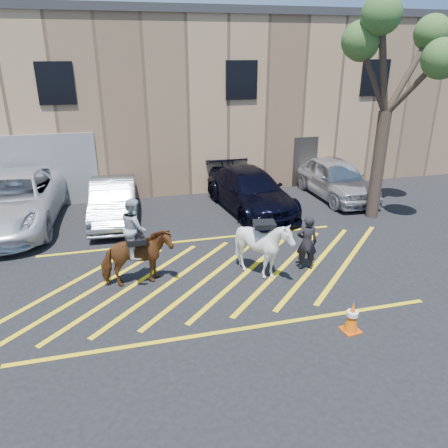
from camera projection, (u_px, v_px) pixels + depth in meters
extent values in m
plane|color=black|center=(208.00, 272.00, 12.11)|extent=(90.00, 90.00, 0.00)
imported|color=silver|center=(13.00, 200.00, 15.06)|extent=(3.49, 6.70, 1.80)
imported|color=gray|center=(114.00, 201.00, 15.53)|extent=(1.79, 4.52, 1.46)
imported|color=black|center=(250.00, 191.00, 16.56)|extent=(2.74, 5.45, 1.52)
imported|color=silver|center=(335.00, 178.00, 18.00)|extent=(2.01, 4.74, 1.60)
imported|color=black|center=(307.00, 243.00, 12.01)|extent=(0.65, 0.50, 1.58)
cube|color=tan|center=(154.00, 98.00, 21.59)|extent=(32.00, 10.00, 7.00)
cube|color=#2D2D30|center=(149.00, 17.00, 20.23)|extent=(32.20, 10.20, 0.30)
cube|color=black|center=(56.00, 83.00, 15.72)|extent=(1.30, 0.08, 1.50)
cube|color=black|center=(242.00, 80.00, 17.35)|extent=(1.30, 0.08, 1.50)
cube|color=black|center=(375.00, 78.00, 18.75)|extent=(1.30, 0.08, 1.50)
cube|color=#38332D|center=(305.00, 162.00, 19.36)|extent=(1.10, 0.08, 2.20)
cube|color=yellow|center=(46.00, 297.00, 10.86)|extent=(4.20, 4.20, 0.01)
cube|color=yellow|center=(90.00, 292.00, 11.11)|extent=(4.20, 4.20, 0.01)
cube|color=yellow|center=(131.00, 286.00, 11.35)|extent=(4.20, 4.20, 0.01)
cube|color=yellow|center=(172.00, 281.00, 11.60)|extent=(4.20, 4.20, 0.01)
cube|color=yellow|center=(210.00, 277.00, 11.84)|extent=(4.20, 4.20, 0.01)
cube|color=yellow|center=(247.00, 272.00, 12.09)|extent=(4.20, 4.20, 0.01)
cube|color=yellow|center=(282.00, 268.00, 12.33)|extent=(4.20, 4.20, 0.01)
cube|color=yellow|center=(316.00, 263.00, 12.58)|extent=(4.20, 4.20, 0.01)
cube|color=yellow|center=(349.00, 259.00, 12.82)|extent=(4.20, 4.20, 0.01)
cube|color=yellow|center=(193.00, 240.00, 14.09)|extent=(9.50, 0.12, 0.01)
cube|color=yellow|center=(235.00, 330.00, 9.60)|extent=(9.50, 0.12, 0.01)
imported|color=brown|center=(137.00, 258.00, 11.19)|extent=(1.86, 0.97, 1.52)
imported|color=#A1A4AB|center=(134.00, 228.00, 10.88)|extent=(0.65, 0.80, 1.55)
cube|color=black|center=(135.00, 239.00, 10.99)|extent=(0.51, 0.60, 0.14)
imported|color=white|center=(263.00, 247.00, 11.61)|extent=(1.58, 1.72, 1.68)
cube|color=black|center=(264.00, 224.00, 11.37)|extent=(0.63, 0.54, 0.14)
cube|color=#E24709|center=(350.00, 330.00, 9.57)|extent=(0.42, 0.42, 0.03)
cone|color=#FF620A|center=(352.00, 316.00, 9.44)|extent=(0.32, 0.32, 0.70)
cylinder|color=white|center=(352.00, 314.00, 9.42)|extent=(0.25, 0.25, 0.10)
cylinder|color=#47332B|center=(378.00, 166.00, 15.43)|extent=(0.44, 0.44, 3.80)
cylinder|color=#493D2C|center=(408.00, 74.00, 14.59)|extent=(1.76, 0.51, 2.68)
cylinder|color=#4A382D|center=(373.00, 78.00, 15.10)|extent=(0.33, 1.88, 2.34)
cylinder|color=#402E27|center=(373.00, 79.00, 14.19)|extent=(1.40, 0.20, 2.39)
cylinder|color=#4D392F|center=(412.00, 88.00, 13.85)|extent=(0.78, 1.62, 1.96)
cylinder|color=#483B2B|center=(383.00, 68.00, 13.84)|extent=(1.16, 0.77, 3.11)
sphere|color=#4C7130|center=(432.00, 33.00, 14.42)|extent=(1.20, 1.20, 1.20)
sphere|color=#46652B|center=(362.00, 44.00, 15.44)|extent=(1.20, 1.20, 1.20)
sphere|color=#506F2F|center=(361.00, 41.00, 13.62)|extent=(1.20, 1.20, 1.20)
sphere|color=#4D6D2E|center=(442.00, 59.00, 12.94)|extent=(1.20, 1.20, 1.20)
sphere|color=#3F6D2F|center=(382.00, 14.00, 12.92)|extent=(1.20, 1.20, 1.20)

